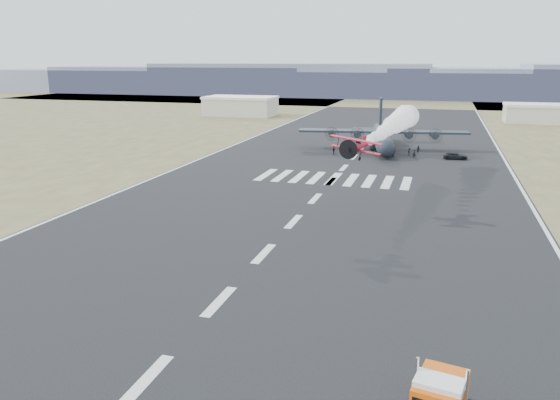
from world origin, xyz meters
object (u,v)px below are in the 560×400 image
at_px(hangar_left, 241,106).
at_px(crew_g, 357,150).
at_px(aerobatic_biplane, 356,146).
at_px(support_vehicle, 455,156).
at_px(crew_h, 418,150).
at_px(crew_e, 393,152).
at_px(crew_d, 334,150).
at_px(hangar_right, 539,113).
at_px(crew_f, 348,150).
at_px(crew_a, 414,154).
at_px(crew_b, 376,152).
at_px(crew_c, 409,152).
at_px(transport_aircraft, 382,137).

height_order(hangar_left, crew_g, hangar_left).
bearing_deg(aerobatic_biplane, crew_g, 104.20).
relative_size(hangar_left, support_vehicle, 5.16).
distance_m(support_vehicle, crew_h, 8.90).
distance_m(hangar_left, crew_e, 92.23).
height_order(crew_d, crew_g, crew_d).
distance_m(hangar_left, crew_d, 85.77).
bearing_deg(aerobatic_biplane, hangar_right, 78.49).
bearing_deg(crew_e, crew_g, -43.44).
height_order(crew_f, crew_g, crew_f).
bearing_deg(crew_g, crew_a, 38.23).
relative_size(crew_b, crew_c, 1.00).
relative_size(transport_aircraft, support_vehicle, 7.76).
relative_size(crew_b, crew_g, 0.99).
bearing_deg(hangar_left, crew_c, -47.20).
distance_m(hangar_left, support_vehicle, 100.35).
bearing_deg(crew_e, crew_h, -161.17).
height_order(crew_b, crew_e, crew_e).
height_order(transport_aircraft, support_vehicle, transport_aircraft).
height_order(hangar_left, crew_h, hangar_left).
relative_size(crew_b, crew_h, 0.92).
xyz_separation_m(hangar_right, crew_a, (-34.00, -75.53, -2.17)).
distance_m(hangar_right, crew_h, 77.65).
xyz_separation_m(hangar_right, crew_f, (-47.88, -74.69, -2.16)).
relative_size(hangar_left, transport_aircraft, 0.66).
xyz_separation_m(crew_e, crew_g, (-7.65, 2.05, -0.07)).
height_order(hangar_right, crew_g, hangar_right).
bearing_deg(crew_a, transport_aircraft, 102.87).
relative_size(crew_c, crew_g, 0.99).
relative_size(crew_b, crew_f, 0.91).
bearing_deg(crew_c, crew_h, -52.94).
bearing_deg(hangar_left, crew_b, -51.25).
height_order(hangar_left, crew_f, hangar_left).
bearing_deg(aerobatic_biplane, crew_d, 110.09).
distance_m(transport_aircraft, crew_h, 9.43).
bearing_deg(support_vehicle, crew_c, 73.13).
bearing_deg(crew_b, transport_aircraft, -99.85).
xyz_separation_m(aerobatic_biplane, crew_g, (-7.06, 49.58, -8.51)).
relative_size(hangar_right, crew_c, 13.12).
bearing_deg(crew_b, crew_h, -158.19).
bearing_deg(hangar_right, transport_aircraft, -122.36).
bearing_deg(crew_e, hangar_left, -78.15).
height_order(hangar_left, transport_aircraft, transport_aircraft).
relative_size(hangar_right, crew_a, 12.16).
height_order(hangar_right, crew_a, hangar_right).
relative_size(support_vehicle, crew_b, 3.05).
height_order(hangar_left, hangar_right, hangar_left).
height_order(crew_d, crew_h, crew_d).
distance_m(transport_aircraft, crew_e, 10.23).
xyz_separation_m(crew_c, crew_f, (-12.68, -1.86, 0.07)).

